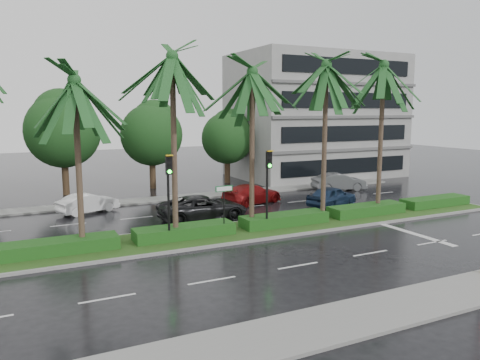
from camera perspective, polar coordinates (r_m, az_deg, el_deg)
name	(u,v)px	position (r m, az deg, el deg)	size (l,w,h in m)	color
ground	(245,238)	(24.64, 0.66, -7.03)	(120.00, 120.00, 0.00)	black
near_sidewalk	(385,311)	(16.69, 17.28, -14.96)	(40.00, 2.40, 0.12)	gray
far_sidewalk	(173,198)	(35.47, -8.14, -2.21)	(40.00, 2.00, 0.12)	gray
median	(237,232)	(25.48, -0.36, -6.32)	(36.00, 4.00, 0.15)	gray
hedge	(237,225)	(25.39, -0.36, -5.51)	(35.20, 1.40, 0.60)	#144616
lane_markings	(299,233)	(25.76, 7.17, -6.39)	(34.00, 13.06, 0.01)	silver
palm_row	(215,76)	(24.19, -3.12, 12.51)	(26.30, 4.20, 10.24)	#3C2D23
signal_median_left	(169,186)	(22.79, -8.68, -0.68)	(0.34, 0.42, 4.36)	black
signal_median_right	(268,178)	(24.97, 3.44, 0.20)	(0.34, 0.42, 4.36)	black
street_sign	(224,198)	(24.16, -1.96, -2.17)	(0.95, 0.09, 2.60)	black
bg_trees	(140,132)	(40.01, -12.13, 5.69)	(32.76, 5.74, 8.29)	#3B2E1B
building	(315,116)	(48.00, 9.18, 7.68)	(16.00, 10.00, 12.00)	gray
car_white	(88,203)	(31.87, -18.01, -2.69)	(3.91, 1.36, 1.29)	white
car_darkgrey	(203,208)	(28.42, -4.52, -3.38)	(5.46, 2.52, 1.52)	black
car_red	(252,194)	(33.31, 1.47, -1.71)	(4.78, 1.94, 1.39)	maroon
car_blue	(332,196)	(32.94, 11.13, -1.96)	(4.16, 1.67, 1.42)	#192D4D
car_grey	(339,182)	(39.53, 11.97, -0.22)	(4.43, 1.54, 1.46)	#57595C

